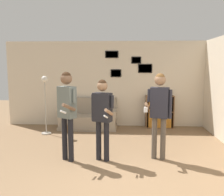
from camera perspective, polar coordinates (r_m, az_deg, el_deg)
ground_plane at (r=4.04m, az=1.62°, el=-21.18°), size 20.00×20.00×0.00m
wall_back at (r=7.98m, az=2.52°, el=3.24°), size 7.50×0.08×2.70m
couch at (r=7.81m, az=-5.42°, el=-4.72°), size 1.76×0.80×0.92m
bookshelf at (r=7.94m, az=10.81°, el=-3.08°), size 0.86×0.30×1.02m
floor_lamp at (r=7.24m, az=-15.03°, el=0.23°), size 0.28×0.28×1.65m
person_player_foreground_left at (r=5.08m, az=-10.29°, el=-1.79°), size 0.43×0.62×1.81m
person_player_foreground_center at (r=5.01m, az=-2.22°, el=-3.10°), size 0.47×0.57×1.66m
person_watcher_holding_cup at (r=5.16m, az=10.78°, el=-1.89°), size 0.57×0.40×1.79m
bottle_on_floor at (r=7.37m, az=-10.24°, el=-7.06°), size 0.06×0.06×0.28m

